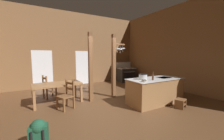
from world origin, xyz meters
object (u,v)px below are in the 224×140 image
at_px(dining_table, 57,86).
at_px(ladderback_chair_near_window, 67,95).
at_px(backpack, 39,134).
at_px(stove_range, 126,75).
at_px(step_stool, 180,103).
at_px(mixing_bowl_on_counter, 144,81).
at_px(bottle_tall_on_counter, 153,77).
at_px(ladderback_chair_by_post, 48,87).
at_px(kitchen_island, 155,91).
at_px(stockpot_on_counter, 143,77).

distance_m(dining_table, ladderback_chair_near_window, 0.82).
bearing_deg(backpack, stove_range, 40.43).
height_order(step_stool, mixing_bowl_on_counter, mixing_bowl_on_counter).
xyz_separation_m(ladderback_chair_near_window, bottle_tall_on_counter, (2.60, -1.33, 0.60)).
relative_size(dining_table, ladderback_chair_by_post, 1.82).
distance_m(ladderback_chair_by_post, bottle_tall_on_counter, 4.28).
height_order(step_stool, ladderback_chair_near_window, ladderback_chair_near_window).
bearing_deg(kitchen_island, dining_table, 148.83).
xyz_separation_m(step_stool, ladderback_chair_near_window, (-3.34, 1.92, 0.27)).
xyz_separation_m(dining_table, mixing_bowl_on_counter, (2.29, -2.19, 0.31)).
height_order(kitchen_island, stockpot_on_counter, stockpot_on_counter).
relative_size(stove_range, bottle_tall_on_counter, 4.29).
bearing_deg(step_stool, stockpot_on_counter, 138.68).
bearing_deg(stove_range, kitchen_island, -112.07).
distance_m(stockpot_on_counter, bottle_tall_on_counter, 0.33).
height_order(stove_range, mixing_bowl_on_counter, stove_range).
bearing_deg(stockpot_on_counter, bottle_tall_on_counter, -49.78).
height_order(kitchen_island, ladderback_chair_by_post, ladderback_chair_by_post).
bearing_deg(mixing_bowl_on_counter, stove_range, 60.08).
height_order(kitchen_island, bottle_tall_on_counter, bottle_tall_on_counter).
height_order(stove_range, ladderback_chair_near_window, stove_range).
distance_m(dining_table, bottle_tall_on_counter, 3.51).
bearing_deg(dining_table, kitchen_island, -31.17).
relative_size(dining_table, mixing_bowl_on_counter, 9.80).
xyz_separation_m(ladderback_chair_near_window, backpack, (-0.92, -1.82, -0.14)).
xyz_separation_m(dining_table, ladderback_chair_by_post, (-0.22, 0.88, -0.20)).
distance_m(mixing_bowl_on_counter, bottle_tall_on_counter, 0.49).
relative_size(kitchen_island, bottle_tall_on_counter, 7.07).
distance_m(kitchen_island, stove_range, 4.31).
bearing_deg(stove_range, step_stool, -104.62).
bearing_deg(dining_table, ladderback_chair_by_post, 104.30).
distance_m(ladderback_chair_near_window, backpack, 2.05).
distance_m(stove_range, dining_table, 5.20).
xyz_separation_m(dining_table, stockpot_on_counter, (2.56, -1.86, 0.38)).
relative_size(dining_table, backpack, 2.90).
height_order(stove_range, backpack, stove_range).
distance_m(stove_range, ladderback_chair_by_post, 5.13).
relative_size(stove_range, dining_table, 0.76).
height_order(dining_table, mixing_bowl_on_counter, mixing_bowl_on_counter).
bearing_deg(stove_range, backpack, -139.57).
height_order(ladderback_chair_near_window, ladderback_chair_by_post, same).
height_order(ladderback_chair_near_window, stockpot_on_counter, stockpot_on_counter).
bearing_deg(stove_range, mixing_bowl_on_counter, -119.92).
distance_m(dining_table, stockpot_on_counter, 3.18).
distance_m(kitchen_island, mixing_bowl_on_counter, 1.02).
relative_size(stove_range, backpack, 2.21).
xyz_separation_m(kitchen_island, dining_table, (-3.14, 1.90, 0.19)).
xyz_separation_m(step_stool, mixing_bowl_on_counter, (-1.22, 0.51, 0.79)).
height_order(stove_range, stockpot_on_counter, stove_range).
relative_size(ladderback_chair_near_window, stockpot_on_counter, 2.60).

